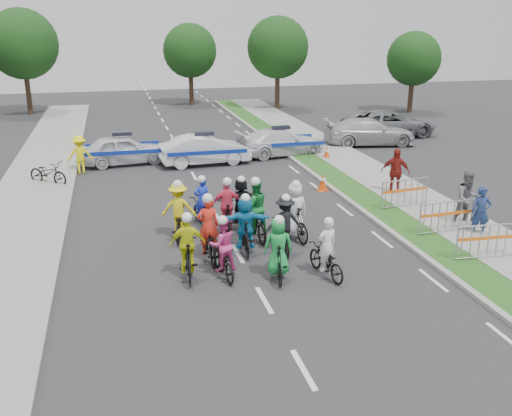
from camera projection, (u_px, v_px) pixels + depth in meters
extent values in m
plane|color=#28282B|center=(264.00, 300.00, 13.92)|extent=(90.00, 90.00, 0.00)
cube|color=gray|center=(369.00, 216.00, 19.69)|extent=(0.20, 60.00, 0.12)
cube|color=#214E19|center=(388.00, 215.00, 19.85)|extent=(1.20, 60.00, 0.11)
cube|color=gray|center=(434.00, 210.00, 20.26)|extent=(2.40, 60.00, 0.13)
cube|color=gray|center=(11.00, 247.00, 17.00)|extent=(3.00, 60.00, 0.13)
imported|color=black|center=(326.00, 261.00, 15.10)|extent=(0.88, 1.74, 0.87)
imported|color=white|center=(327.00, 245.00, 14.91)|extent=(0.59, 0.44, 1.46)
sphere|color=white|center=(329.00, 222.00, 14.65)|extent=(0.25, 0.25, 0.25)
imported|color=black|center=(278.00, 260.00, 14.95)|extent=(0.74, 1.76, 1.03)
imported|color=green|center=(278.00, 246.00, 14.77)|extent=(0.82, 0.60, 1.54)
sphere|color=white|center=(279.00, 220.00, 14.50)|extent=(0.27, 0.27, 0.27)
imported|color=black|center=(222.00, 260.00, 15.12)|extent=(0.79, 1.76, 0.89)
imported|color=#DC3D8A|center=(222.00, 244.00, 14.92)|extent=(0.78, 0.65, 1.49)
sphere|color=white|center=(222.00, 220.00, 14.66)|extent=(0.26, 0.26, 0.26)
imported|color=black|center=(188.00, 259.00, 15.00)|extent=(0.63, 1.80, 1.06)
imported|color=yellow|center=(188.00, 244.00, 14.81)|extent=(0.96, 0.46, 1.59)
sphere|color=white|center=(187.00, 218.00, 14.53)|extent=(0.28, 0.28, 0.28)
imported|color=black|center=(284.00, 237.00, 16.72)|extent=(0.90, 1.85, 0.93)
imported|color=black|center=(285.00, 221.00, 16.52)|extent=(1.08, 0.73, 1.55)
sphere|color=white|center=(286.00, 198.00, 16.25)|extent=(0.27, 0.27, 0.27)
imported|color=black|center=(245.00, 236.00, 16.63)|extent=(0.67, 1.78, 1.05)
imported|color=#1B92CB|center=(245.00, 222.00, 16.45)|extent=(1.50, 0.61, 1.57)
sphere|color=white|center=(245.00, 198.00, 16.17)|extent=(0.27, 0.27, 0.27)
imported|color=black|center=(208.00, 242.00, 16.17)|extent=(0.71, 1.96, 1.02)
imported|color=red|center=(208.00, 226.00, 15.96)|extent=(0.63, 0.42, 1.70)
sphere|color=white|center=(208.00, 199.00, 15.66)|extent=(0.30, 0.30, 0.30)
imported|color=black|center=(294.00, 222.00, 17.68)|extent=(0.81, 1.88, 1.10)
imported|color=white|center=(295.00, 209.00, 17.49)|extent=(0.88, 0.65, 1.65)
sphere|color=white|center=(296.00, 185.00, 17.20)|extent=(0.29, 0.29, 0.29)
imported|color=black|center=(255.00, 222.00, 17.78)|extent=(0.84, 2.00, 1.03)
imported|color=#167E32|center=(255.00, 207.00, 17.57)|extent=(0.88, 0.71, 1.71)
sphere|color=white|center=(255.00, 182.00, 17.27)|extent=(0.30, 0.30, 0.30)
imported|color=black|center=(227.00, 218.00, 18.07)|extent=(0.65, 1.84, 1.08)
imported|color=#FF466B|center=(227.00, 205.00, 17.88)|extent=(0.98, 0.47, 1.63)
sphere|color=white|center=(227.00, 182.00, 17.60)|extent=(0.28, 0.28, 0.28)
imported|color=black|center=(179.00, 223.00, 17.76)|extent=(1.01, 1.96, 0.98)
imported|color=yellow|center=(179.00, 208.00, 17.56)|extent=(1.16, 0.81, 1.63)
sphere|color=white|center=(178.00, 185.00, 17.27)|extent=(0.28, 0.28, 0.28)
imported|color=black|center=(241.00, 212.00, 18.71)|extent=(0.49, 1.68, 1.01)
imported|color=black|center=(241.00, 200.00, 18.53)|extent=(1.41, 0.46, 1.51)
sphere|color=white|center=(241.00, 180.00, 18.27)|extent=(0.26, 0.26, 0.26)
imported|color=black|center=(202.00, 213.00, 18.78)|extent=(0.92, 1.81, 0.91)
imported|color=#1C34D2|center=(202.00, 200.00, 18.58)|extent=(0.61, 0.46, 1.51)
sphere|color=white|center=(202.00, 179.00, 18.32)|extent=(0.26, 0.26, 0.26)
imported|color=silver|center=(123.00, 150.00, 26.80)|extent=(4.26, 2.18, 1.39)
imported|color=silver|center=(205.00, 150.00, 26.76)|extent=(4.32, 1.82, 1.39)
imported|color=silver|center=(281.00, 142.00, 28.61)|extent=(4.81, 2.58, 1.32)
imported|color=#AEAEB3|center=(369.00, 132.00, 30.94)|extent=(5.16, 2.69, 1.43)
imported|color=slate|center=(389.00, 123.00, 33.21)|extent=(5.56, 2.71, 1.52)
imported|color=navy|center=(481.00, 212.00, 17.79)|extent=(0.69, 0.58, 1.61)
imported|color=#5C5C62|center=(468.00, 199.00, 18.64)|extent=(0.97, 0.78, 1.88)
imported|color=maroon|center=(395.00, 172.00, 21.96)|extent=(1.17, 0.93, 1.86)
imported|color=#FFF20D|center=(80.00, 154.00, 25.22)|extent=(1.14, 0.71, 1.68)
cube|color=#F24C0C|center=(322.00, 190.00, 22.87)|extent=(0.40, 0.40, 0.03)
cone|color=#F24C0C|center=(323.00, 182.00, 22.76)|extent=(0.36, 0.36, 0.70)
cylinder|color=silver|center=(323.00, 180.00, 22.73)|extent=(0.29, 0.29, 0.08)
cube|color=#F24C0C|center=(326.00, 160.00, 27.84)|extent=(0.40, 0.40, 0.03)
cone|color=#F24C0C|center=(327.00, 153.00, 27.73)|extent=(0.36, 0.36, 0.70)
cylinder|color=silver|center=(327.00, 151.00, 27.70)|extent=(0.29, 0.29, 0.08)
imported|color=black|center=(48.00, 173.00, 23.50)|extent=(1.91, 1.71, 1.00)
cylinder|color=#382619|center=(277.00, 87.00, 43.11)|extent=(0.36, 0.36, 3.25)
sphere|color=#133B13|center=(278.00, 47.00, 42.19)|extent=(4.55, 4.55, 4.55)
cylinder|color=#382619|center=(411.00, 94.00, 41.59)|extent=(0.36, 0.36, 2.75)
sphere|color=#133B13|center=(414.00, 59.00, 40.81)|extent=(3.85, 3.85, 3.85)
cylinder|color=#382619|center=(28.00, 90.00, 40.75)|extent=(0.36, 0.36, 3.50)
sphere|color=#133B13|center=(22.00, 44.00, 39.75)|extent=(4.90, 4.90, 4.90)
cylinder|color=#382619|center=(191.00, 86.00, 45.44)|extent=(0.36, 0.36, 3.00)
sphere|color=#133B13|center=(190.00, 51.00, 44.59)|extent=(4.20, 4.20, 4.20)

